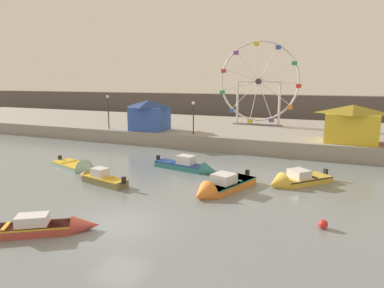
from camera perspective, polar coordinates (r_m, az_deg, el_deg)
The scene contains 15 objects.
ground_plane at distance 17.07m, azimuth -12.17°, elevation -13.09°, with size 240.00×240.00×0.00m, color slate.
quay_promenade at distance 41.76m, azimuth 10.08°, elevation 2.04°, with size 110.00×19.43×1.39m, color gray.
distant_town_skyline at distance 61.97m, azimuth 14.53°, elevation 6.01°, with size 140.00×3.00×4.40m, color #564C47.
motorboat_teal_painted at distance 26.04m, azimuth -0.42°, elevation -3.74°, with size 5.68×2.16×1.45m.
motorboat_mustard_yellow at distance 23.50m, azimuth 16.74°, elevation -5.92°, with size 4.24×4.51×1.50m.
motorboat_seafoam at distance 27.73m, azimuth -18.53°, elevation -3.73°, with size 4.87×2.93×1.49m.
motorboat_orange_hull at distance 21.10m, azimuth 4.62°, elevation -7.28°, with size 3.16×5.44×1.59m.
motorboat_faded_red at distance 17.11m, azimuth -24.20°, elevation -12.70°, with size 5.31×3.98×1.18m.
motorboat_olive_wood at distance 23.80m, azimuth -15.53°, elevation -5.53°, with size 4.68×1.95×1.29m.
ferris_wheel_white_frame at distance 42.74m, azimuth 11.17°, elevation 10.04°, with size 9.92×1.20×10.22m.
carnival_booth_blue_tent at distance 37.83m, azimuth -7.17°, elevation 4.97°, with size 4.30×3.79×3.36m.
carnival_booth_yellow_awning at distance 33.04m, azimuth 25.41°, elevation 3.22°, with size 4.89×3.74×3.35m.
promenade_lamp_near at distance 34.51m, azimuth 0.24°, elevation 5.34°, with size 0.32×0.32×3.35m.
promenade_lamp_far at distance 39.57m, azimuth -13.97°, elevation 6.10°, with size 0.32×0.32×3.82m.
mooring_buoy_orange at distance 17.28m, azimuth 21.24°, elevation -12.50°, with size 0.44×0.44×0.44m, color red.
Camera 1 is at (9.20, -12.67, 6.79)m, focal length 31.61 mm.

